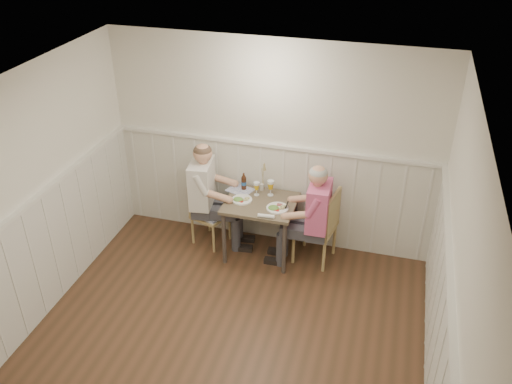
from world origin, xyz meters
TOP-DOWN VIEW (x-y plane):
  - ground_plane at (0.00, 0.00)m, footprint 4.50×4.50m
  - room_shell at (0.00, 0.00)m, footprint 4.04×4.54m
  - wainscot at (0.00, 0.69)m, footprint 4.00×4.49m
  - dining_table at (-0.04, 1.84)m, footprint 0.84×0.70m
  - chair_right at (0.68, 1.91)m, footprint 0.52×0.52m
  - chair_left at (-0.76, 1.93)m, footprint 0.50×0.50m
  - man_in_pink at (0.62, 1.79)m, footprint 0.64×0.44m
  - diner_cream at (-0.74, 1.88)m, footprint 0.70×0.48m
  - plate_man at (0.18, 1.74)m, footprint 0.26×0.26m
  - plate_diner at (-0.27, 1.81)m, footprint 0.24×0.24m
  - beer_glass_a at (0.04, 2.02)m, footprint 0.08×0.08m
  - beer_glass_b at (-0.13, 1.98)m, footprint 0.07×0.07m
  - beer_bottle at (-0.31, 2.07)m, footprint 0.06×0.06m
  - rolled_napkin at (0.11, 1.53)m, footprint 0.20×0.06m
  - grass_vase at (-0.09, 2.11)m, footprint 0.05×0.05m
  - gingham_mat at (-0.35, 2.04)m, footprint 0.36×0.32m

SIDE VIEW (x-z plane):
  - ground_plane at x=0.00m, z-range 0.00..0.00m
  - chair_left at x=-0.76m, z-range 0.04..0.87m
  - chair_right at x=0.68m, z-range 0.04..1.00m
  - man_in_pink at x=0.62m, z-range -0.11..1.26m
  - diner_cream at x=-0.74m, z-range -0.12..1.31m
  - dining_table at x=-0.04m, z-range 0.27..1.02m
  - wainscot at x=0.00m, z-range 0.02..1.36m
  - gingham_mat at x=-0.35m, z-range 0.75..0.76m
  - plate_diner at x=-0.27m, z-range 0.74..0.80m
  - rolled_napkin at x=0.11m, z-range 0.75..0.79m
  - plate_man at x=0.18m, z-range 0.74..0.80m
  - beer_bottle at x=-0.31m, z-range 0.74..0.96m
  - beer_glass_b at x=-0.13m, z-range 0.78..0.96m
  - beer_glass_a at x=0.04m, z-range 0.78..0.98m
  - grass_vase at x=-0.09m, z-range 0.73..1.13m
  - room_shell at x=0.00m, z-range 0.22..2.82m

